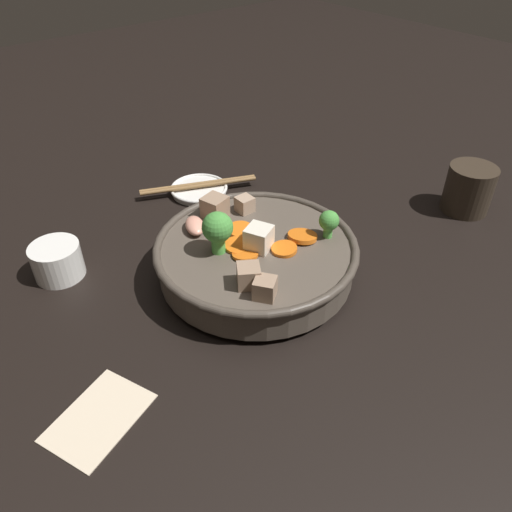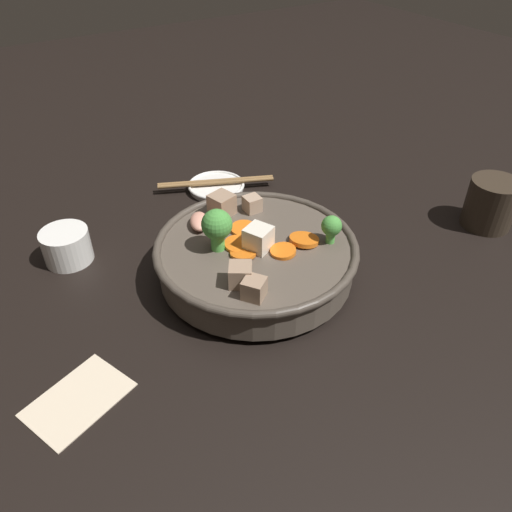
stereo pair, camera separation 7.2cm
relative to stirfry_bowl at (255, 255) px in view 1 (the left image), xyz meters
name	(u,v)px [view 1 (the left image)]	position (x,y,z in m)	size (l,w,h in m)	color
ground_plane	(256,276)	(0.00, 0.00, -0.04)	(3.00, 3.00, 0.00)	black
stirfry_bowl	(255,255)	(0.00, 0.00, 0.00)	(0.29, 0.29, 0.12)	#51473D
side_saucer	(199,189)	(0.07, 0.26, -0.03)	(0.11, 0.11, 0.01)	white
tea_cup	(57,261)	(-0.22, 0.19, -0.01)	(0.07, 0.07, 0.05)	white
dark_mug	(469,189)	(0.40, -0.09, 0.00)	(0.10, 0.08, 0.08)	#33281E
napkin	(99,417)	(-0.29, -0.08, -0.04)	(0.13, 0.11, 0.00)	beige
chopsticks_pair	(199,185)	(0.07, 0.26, -0.02)	(0.20, 0.10, 0.01)	olive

